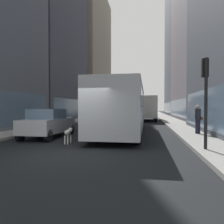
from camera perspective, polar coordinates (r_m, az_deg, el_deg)
The scene contains 16 objects.
ground_plane at distance 42.92m, azimuth 5.10°, elevation -1.08°, with size 120.00×120.00×0.00m, color black.
sidewalk_left at distance 43.65m, azimuth -2.39°, elevation -0.94°, with size 2.40×110.00×0.15m, color #9E9991.
sidewalk_right at distance 42.93m, azimuth 12.71°, elevation -1.00°, with size 2.40×110.00×0.15m, color gray.
building_left_far at distance 54.24m, azimuth -7.38°, elevation 14.56°, with size 9.89×21.48×28.50m.
building_right_mid at distance 36.62m, azimuth 24.42°, elevation 21.37°, with size 9.53×19.93×28.81m.
building_right_far at distance 58.93m, azimuth 18.16°, elevation 17.05°, with size 8.20×22.31×35.73m.
transit_bus at distance 14.78m, azimuth 2.84°, elevation 1.47°, with size 2.78×11.53×3.05m.
car_yellow_taxi at distance 25.04m, azimuth -4.00°, elevation -0.83°, with size 1.92×4.15×1.62m.
car_blue_hatchback at distance 48.05m, azimuth 8.83°, elevation 0.14°, with size 1.85×4.78×1.62m.
car_silver_sedan at distance 13.31m, azimuth -15.80°, elevation -2.67°, with size 1.71×4.24×1.62m.
car_white_van at distance 39.34m, azimuth 6.52°, elevation -0.09°, with size 1.91×4.73×1.62m.
car_black_suv at distance 51.12m, azimuth 2.53°, elevation 0.21°, with size 1.72×4.08×1.62m.
box_truck at distance 29.23m, azimuth 8.90°, elevation 1.11°, with size 2.30×7.50×3.05m.
dalmatian_dog at distance 10.87m, azimuth -11.01°, elevation -5.14°, with size 0.22×0.96×0.72m.
pedestrian_with_handbag at distance 14.31m, azimuth 20.93°, elevation -1.67°, with size 0.45×0.34×1.69m.
traffic_light_near at distance 9.19m, azimuth 22.57°, elevation 5.65°, with size 0.24×0.41×3.40m.
Camera 1 is at (2.72, -7.80, 1.71)m, focal length 36.13 mm.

